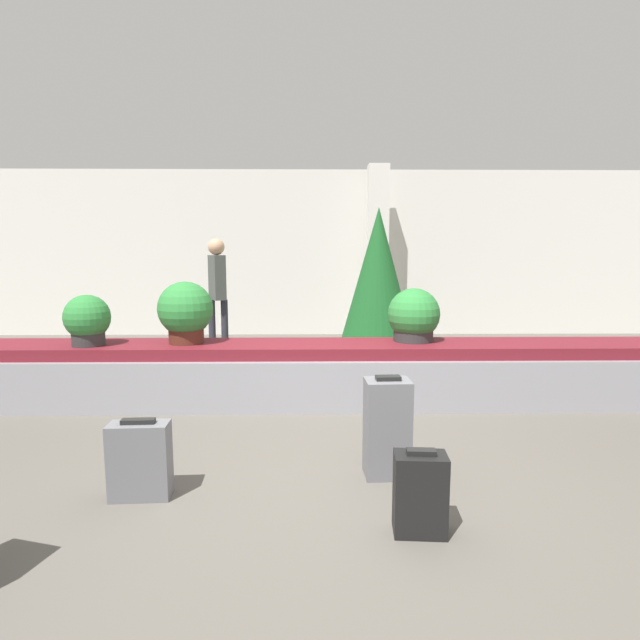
{
  "coord_description": "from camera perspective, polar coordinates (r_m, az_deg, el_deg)",
  "views": [
    {
      "loc": [
        -0.08,
        -3.51,
        1.61
      ],
      "look_at": [
        0.0,
        1.76,
        0.9
      ],
      "focal_mm": 28.0,
      "sensor_mm": 36.0,
      "label": 1
    }
  ],
  "objects": [
    {
      "name": "ground_plane",
      "position": [
        3.86,
        0.43,
        -16.93
      ],
      "size": [
        18.0,
        18.0,
        0.0
      ],
      "primitive_type": "plane",
      "color": "#59544C"
    },
    {
      "name": "back_wall",
      "position": [
        9.86,
        -0.42,
        7.6
      ],
      "size": [
        18.0,
        0.06,
        3.2
      ],
      "color": "silver",
      "rests_on": "ground_plane"
    },
    {
      "name": "carousel",
      "position": [
        5.43,
        -0.0,
        -6.13
      ],
      "size": [
        7.74,
        0.89,
        0.65
      ],
      "color": "gray",
      "rests_on": "ground_plane"
    },
    {
      "name": "pillar",
      "position": [
        9.39,
        6.55,
        7.55
      ],
      "size": [
        0.37,
        0.37,
        3.2
      ],
      "color": "silver",
      "rests_on": "ground_plane"
    },
    {
      "name": "suitcase_0",
      "position": [
        3.71,
        7.68,
        -12.09
      ],
      "size": [
        0.33,
        0.26,
        0.74
      ],
      "rotation": [
        0.0,
        0.0,
        0.04
      ],
      "color": "slate",
      "rests_on": "ground_plane"
    },
    {
      "name": "suitcase_1",
      "position": [
        3.08,
        11.36,
        -18.85
      ],
      "size": [
        0.31,
        0.21,
        0.5
      ],
      "rotation": [
        0.0,
        0.0,
        -0.07
      ],
      "color": "black",
      "rests_on": "ground_plane"
    },
    {
      "name": "suitcase_3",
      "position": [
        3.6,
        -19.88,
        -14.83
      ],
      "size": [
        0.4,
        0.2,
        0.54
      ],
      "rotation": [
        0.0,
        0.0,
        0.05
      ],
      "color": "slate",
      "rests_on": "ground_plane"
    },
    {
      "name": "potted_plant_0",
      "position": [
        5.73,
        -25.05,
        -0.02
      ],
      "size": [
        0.47,
        0.47,
        0.53
      ],
      "color": "#2D2D2D",
      "rests_on": "carousel"
    },
    {
      "name": "potted_plant_1",
      "position": [
        5.54,
        10.65,
        0.37
      ],
      "size": [
        0.57,
        0.57,
        0.58
      ],
      "color": "#2D2D2D",
      "rests_on": "carousel"
    },
    {
      "name": "potted_plant_2",
      "position": [
        5.51,
        -15.12,
        0.9
      ],
      "size": [
        0.58,
        0.58,
        0.66
      ],
      "color": "#4C2319",
      "rests_on": "carousel"
    },
    {
      "name": "traveler_0",
      "position": [
        8.0,
        -11.66,
        3.98
      ],
      "size": [
        0.32,
        0.37,
        1.83
      ],
      "rotation": [
        0.0,
        0.0,
        2.11
      ],
      "color": "#282833",
      "rests_on": "ground_plane"
    },
    {
      "name": "decorated_tree",
      "position": [
        7.49,
        6.63,
        4.68
      ],
      "size": [
        1.16,
        1.16,
        2.28
      ],
      "color": "#4C331E",
      "rests_on": "ground_plane"
    }
  ]
}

